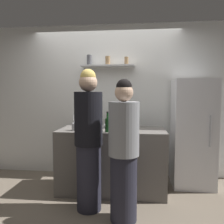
# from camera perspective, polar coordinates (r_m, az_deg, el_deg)

# --- Properties ---
(ground_plane) EXTENTS (5.28, 5.28, 0.00)m
(ground_plane) POSITION_cam_1_polar(r_m,az_deg,el_deg) (3.23, -4.39, -21.80)
(ground_plane) COLOR #726656
(back_wall_assembly) EXTENTS (4.80, 0.32, 2.60)m
(back_wall_assembly) POSITION_cam_1_polar(r_m,az_deg,el_deg) (4.13, -1.26, 2.80)
(back_wall_assembly) COLOR white
(back_wall_assembly) RESTS_ON ground
(refrigerator) EXTENTS (0.61, 0.63, 1.65)m
(refrigerator) POSITION_cam_1_polar(r_m,az_deg,el_deg) (3.83, 19.06, -4.83)
(refrigerator) COLOR white
(refrigerator) RESTS_ON ground
(counter) EXTENTS (1.53, 0.70, 0.91)m
(counter) POSITION_cam_1_polar(r_m,az_deg,el_deg) (3.50, -0.00, -11.60)
(counter) COLOR #66605B
(counter) RESTS_ON ground
(baking_pan) EXTENTS (0.34, 0.24, 0.05)m
(baking_pan) POSITION_cam_1_polar(r_m,az_deg,el_deg) (3.55, 0.91, -3.43)
(baking_pan) COLOR gray
(baking_pan) RESTS_ON counter
(utensil_holder) EXTENTS (0.10, 0.10, 0.22)m
(utensil_holder) POSITION_cam_1_polar(r_m,az_deg,el_deg) (3.32, -8.94, -3.55)
(utensil_holder) COLOR #B2B2B7
(utensil_holder) RESTS_ON counter
(wine_bottle_green_glass) EXTENTS (0.07, 0.07, 0.28)m
(wine_bottle_green_glass) POSITION_cam_1_polar(r_m,az_deg,el_deg) (3.14, -1.10, -3.05)
(wine_bottle_green_glass) COLOR #19471E
(wine_bottle_green_glass) RESTS_ON counter
(wine_bottle_dark_glass) EXTENTS (0.06, 0.06, 0.32)m
(wine_bottle_dark_glass) POSITION_cam_1_polar(r_m,az_deg,el_deg) (3.40, -3.43, -2.22)
(wine_bottle_dark_glass) COLOR black
(wine_bottle_dark_glass) RESTS_ON counter
(wine_bottle_amber_glass) EXTENTS (0.08, 0.08, 0.33)m
(wine_bottle_amber_glass) POSITION_cam_1_polar(r_m,az_deg,el_deg) (3.12, -3.33, -2.75)
(wine_bottle_amber_glass) COLOR #472814
(wine_bottle_amber_glass) RESTS_ON counter
(wine_bottle_pale_glass) EXTENTS (0.07, 0.07, 0.30)m
(wine_bottle_pale_glass) POSITION_cam_1_polar(r_m,az_deg,el_deg) (3.20, 4.63, -2.77)
(wine_bottle_pale_glass) COLOR #B2BFB2
(wine_bottle_pale_glass) RESTS_ON counter
(water_bottle_plastic) EXTENTS (0.09, 0.09, 0.26)m
(water_bottle_plastic) POSITION_cam_1_polar(r_m,az_deg,el_deg) (3.62, 5.49, -1.87)
(water_bottle_plastic) COLOR silver
(water_bottle_plastic) RESTS_ON counter
(person_grey_hoodie) EXTENTS (0.34, 0.34, 1.59)m
(person_grey_hoodie) POSITION_cam_1_polar(r_m,az_deg,el_deg) (2.64, 2.88, -9.79)
(person_grey_hoodie) COLOR #262633
(person_grey_hoodie) RESTS_ON ground
(person_blonde) EXTENTS (0.34, 0.34, 1.72)m
(person_blonde) POSITION_cam_1_polar(r_m,az_deg,el_deg) (2.87, -5.72, -7.08)
(person_blonde) COLOR #262633
(person_blonde) RESTS_ON ground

